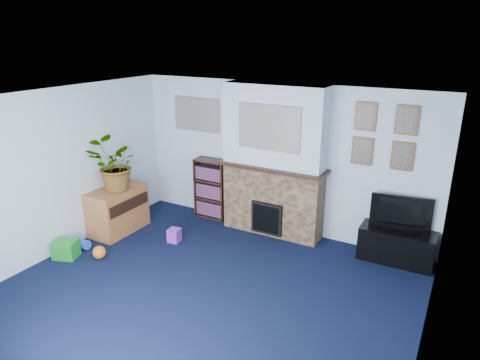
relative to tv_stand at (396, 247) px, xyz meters
The scene contains 26 objects.
floor 2.82m from the tv_stand, 133.85° to the right, with size 5.00×4.50×0.01m, color black.
ceiling 3.56m from the tv_stand, 133.85° to the right, with size 5.00×4.50×0.01m, color white.
wall_back 2.19m from the tv_stand, behind, with size 5.00×0.04×2.40m, color silver.
wall_front 4.80m from the tv_stand, 114.49° to the right, with size 5.00×0.04×2.40m, color silver.
wall_left 4.99m from the tv_stand, 155.48° to the right, with size 0.04×4.50×2.40m, color silver.
wall_right 2.32m from the tv_stand, 74.84° to the right, with size 0.04×4.50×2.40m, color silver.
chimney_breast 2.17m from the tv_stand, behind, with size 1.72×0.50×2.40m.
collage_main 2.50m from the tv_stand, behind, with size 1.00×0.03×0.68m, color gray.
collage_left 3.84m from the tv_stand, behind, with size 0.90×0.03×0.58m, color gray.
portrait_tl 1.90m from the tv_stand, 162.90° to the left, with size 0.30×0.03×0.40m, color brown.
portrait_tr 1.79m from the tv_stand, 116.57° to the left, with size 0.30×0.03×0.40m, color brown.
portrait_bl 1.45m from the tv_stand, 162.90° to the left, with size 0.30×0.03×0.40m, color brown.
portrait_br 1.29m from the tv_stand, 116.57° to the left, with size 0.30×0.03×0.40m, color brown.
tv_stand is the anchor object (origin of this frame).
television 0.50m from the tv_stand, 90.00° to the left, with size 0.83×0.11×0.48m, color black.
bookshelf 3.16m from the tv_stand, behind, with size 0.58×0.28×1.05m.
sideboard 4.35m from the tv_stand, 164.50° to the right, with size 0.52×0.94×0.73m, color #A15F33.
potted_plant 4.41m from the tv_stand, 163.68° to the right, with size 0.75×0.65×0.84m, color #26661E.
mantel_clock 2.25m from the tv_stand, behind, with size 0.09×0.05×0.13m, color gold.
mantel_candle 1.93m from the tv_stand, behind, with size 0.05×0.05×0.16m, color #B2BFC6.
mantel_teddy 2.74m from the tv_stand, behind, with size 0.14×0.14×0.14m, color gray.
mantel_can 1.64m from the tv_stand, behind, with size 0.05×0.05×0.11m, color purple.
green_crate 4.76m from the tv_stand, 152.40° to the right, with size 0.33×0.26×0.26m, color #198C26.
toy_ball 4.27m from the tv_stand, 152.10° to the right, with size 0.19×0.19×0.19m, color orange.
toy_block 3.31m from the tv_stand, 161.57° to the right, with size 0.17×0.17×0.21m, color purple.
toy_tube 4.66m from the tv_stand, 155.74° to the right, with size 0.14×0.14×0.31m, color blue.
Camera 1 is at (2.62, -3.81, 3.11)m, focal length 32.00 mm.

